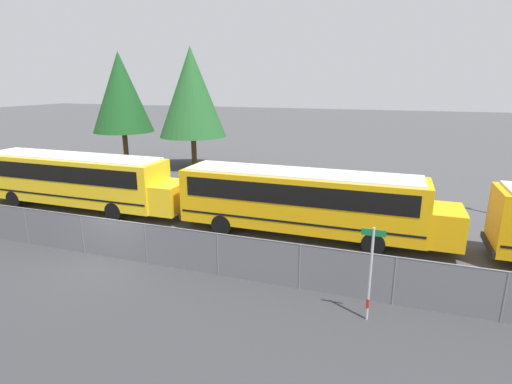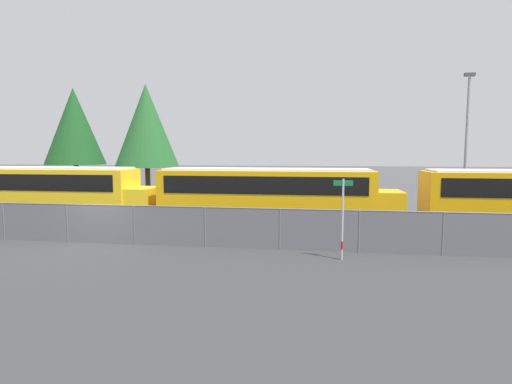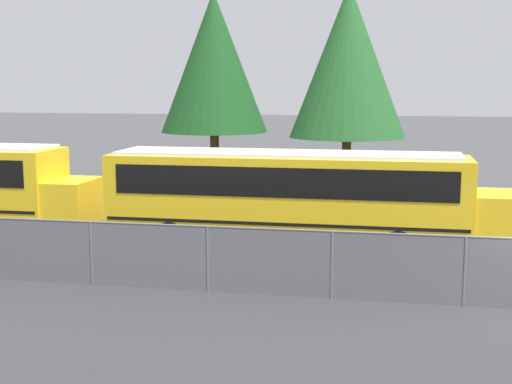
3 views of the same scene
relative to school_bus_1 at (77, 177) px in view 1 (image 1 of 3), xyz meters
The scene contains 7 objects.
ground_plane 8.24m from the school_bus_1, 38.42° to the right, with size 200.00×200.00×0.00m, color #424244.
fence 8.09m from the school_bus_1, 38.43° to the right, with size 65.82×0.07×1.71m.
school_bus_1 is the anchor object (origin of this frame).
school_bus_2 13.18m from the school_bus_1, ahead, with size 12.72×2.47×3.11m.
street_sign 17.64m from the school_bus_1, 20.41° to the right, with size 0.70×0.09×3.00m.
tree_1 13.94m from the school_bus_1, 115.31° to the left, with size 5.17×5.17×9.60m.
tree_3 13.44m from the school_bus_1, 86.59° to the left, with size 5.56×5.56×9.88m.
Camera 1 is at (10.57, -12.51, 7.06)m, focal length 28.00 mm.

